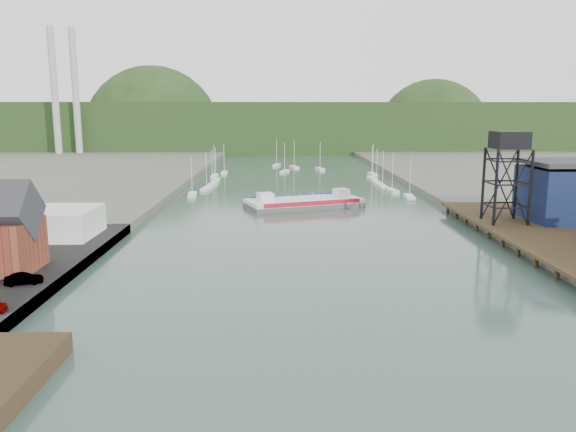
{
  "coord_description": "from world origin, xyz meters",
  "views": [
    {
      "loc": [
        -5.04,
        -39.56,
        21.61
      ],
      "look_at": [
        -3.59,
        54.35,
        4.0
      ],
      "focal_mm": 35.0,
      "sensor_mm": 36.0,
      "label": 1
    }
  ],
  "objects": [
    {
      "name": "smokestacks",
      "position": [
        -106.0,
        232.5,
        30.0
      ],
      "size": [
        11.2,
        8.2,
        60.0
      ],
      "color": "#A9A8A4",
      "rests_on": "ground"
    },
    {
      "name": "chain_ferry",
      "position": [
        0.61,
        86.89,
        1.07
      ],
      "size": [
        27.99,
        18.59,
        3.74
      ],
      "rotation": [
        0.0,
        0.0,
        0.35
      ],
      "color": "#4F4E51",
      "rests_on": "ground"
    },
    {
      "name": "ground",
      "position": [
        0.0,
        0.0,
        0.0
      ],
      "size": [
        600.0,
        600.0,
        0.0
      ],
      "primitive_type": "plane",
      "color": "#2D463E",
      "rests_on": "ground"
    },
    {
      "name": "distant_hills",
      "position": [
        -3.98,
        301.35,
        10.38
      ],
      "size": [
        500.0,
        120.0,
        80.0
      ],
      "color": "#1F3015",
      "rests_on": "ground"
    },
    {
      "name": "lift_tower",
      "position": [
        35.0,
        58.0,
        15.65
      ],
      "size": [
        6.5,
        6.5,
        16.0
      ],
      "color": "black",
      "rests_on": "east_pier"
    },
    {
      "name": "marina_sailboats",
      "position": [
        0.08,
        138.46,
        0.35
      ],
      "size": [
        57.71,
        92.65,
        0.9
      ],
      "color": "silver",
      "rests_on": "ground"
    },
    {
      "name": "east_pier",
      "position": [
        37.0,
        45.0,
        1.9
      ],
      "size": [
        14.0,
        70.0,
        2.45
      ],
      "color": "black",
      "rests_on": "ground"
    },
    {
      "name": "white_shed",
      "position": [
        -44.0,
        50.0,
        3.85
      ],
      "size": [
        18.0,
        12.0,
        4.5
      ],
      "primitive_type": "cube",
      "color": "silver",
      "rests_on": "west_quay"
    },
    {
      "name": "car_west_b",
      "position": [
        -35.02,
        24.0,
        2.29
      ],
      "size": [
        4.44,
        2.77,
        1.38
      ],
      "primitive_type": "imported",
      "rotation": [
        0.0,
        0.0,
        1.91
      ],
      "color": "#999999",
      "rests_on": "west_quay"
    }
  ]
}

